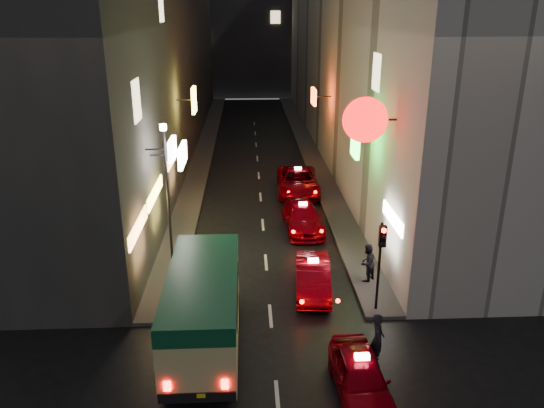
{
  "coord_description": "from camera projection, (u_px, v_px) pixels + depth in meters",
  "views": [
    {
      "loc": [
        -0.77,
        -8.67,
        10.74
      ],
      "look_at": [
        0.27,
        13.0,
        2.82
      ],
      "focal_mm": 35.0,
      "sensor_mm": 36.0,
      "label": 1
    }
  ],
  "objects": [
    {
      "name": "sidewalk_left",
      "position": [
        205.0,
        149.0,
        43.53
      ],
      "size": [
        1.5,
        52.0,
        0.15
      ],
      "primitive_type": "cube",
      "color": "#42403D",
      "rests_on": "ground"
    },
    {
      "name": "taxi_far",
      "position": [
        298.0,
        179.0,
        32.91
      ],
      "size": [
        2.44,
        5.61,
        1.93
      ],
      "color": "#85000B",
      "rests_on": "ground"
    },
    {
      "name": "traffic_light",
      "position": [
        381.0,
        249.0,
        19.06
      ],
      "size": [
        0.26,
        0.43,
        3.5
      ],
      "color": "black",
      "rests_on": "sidewalk_right"
    },
    {
      "name": "taxi_third",
      "position": [
        303.0,
        215.0,
        27.46
      ],
      "size": [
        2.19,
        4.92,
        1.71
      ],
      "color": "#85000B",
      "rests_on": "ground"
    },
    {
      "name": "building_right",
      "position": [
        358.0,
        35.0,
        41.02
      ],
      "size": [
        8.1,
        52.0,
        18.0
      ],
      "color": "beige",
      "rests_on": "ground"
    },
    {
      "name": "sidewalk_right",
      "position": [
        308.0,
        148.0,
        43.92
      ],
      "size": [
        1.5,
        52.0,
        0.15
      ],
      "primitive_type": "cube",
      "color": "#42403D",
      "rests_on": "ground"
    },
    {
      "name": "minibus",
      "position": [
        203.0,
        301.0,
        17.43
      ],
      "size": [
        2.28,
        6.45,
        2.77
      ],
      "color": "#C8C27D",
      "rests_on": "ground"
    },
    {
      "name": "pedestrian_crossing",
      "position": [
        378.0,
        335.0,
        16.89
      ],
      "size": [
        0.48,
        0.69,
        2.0
      ],
      "primitive_type": "imported",
      "rotation": [
        0.0,
        0.0,
        1.49
      ],
      "color": "black",
      "rests_on": "ground"
    },
    {
      "name": "lamp_post",
      "position": [
        167.0,
        186.0,
        22.58
      ],
      "size": [
        0.28,
        0.28,
        6.22
      ],
      "color": "black",
      "rests_on": "sidewalk_left"
    },
    {
      "name": "building_far",
      "position": [
        251.0,
        9.0,
        70.0
      ],
      "size": [
        30.0,
        10.0,
        22.0
      ],
      "primitive_type": "cube",
      "color": "#2E2E33",
      "rests_on": "ground"
    },
    {
      "name": "taxi_second",
      "position": [
        313.0,
        275.0,
        21.33
      ],
      "size": [
        2.3,
        4.85,
        1.67
      ],
      "color": "#85000B",
      "rests_on": "ground"
    },
    {
      "name": "pedestrian_sidewalk",
      "position": [
        367.0,
        260.0,
        21.83
      ],
      "size": [
        0.8,
        0.79,
        1.84
      ],
      "primitive_type": "imported",
      "rotation": [
        0.0,
        0.0,
        3.92
      ],
      "color": "black",
      "rests_on": "sidewalk_right"
    },
    {
      "name": "building_left",
      "position": [
        150.0,
        35.0,
        40.3
      ],
      "size": [
        7.49,
        52.0,
        18.0
      ],
      "color": "#3A3734",
      "rests_on": "ground"
    },
    {
      "name": "taxi_near",
      "position": [
        361.0,
        375.0,
        15.47
      ],
      "size": [
        2.02,
        4.73,
        1.66
      ],
      "color": "#85000B",
      "rests_on": "ground"
    }
  ]
}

